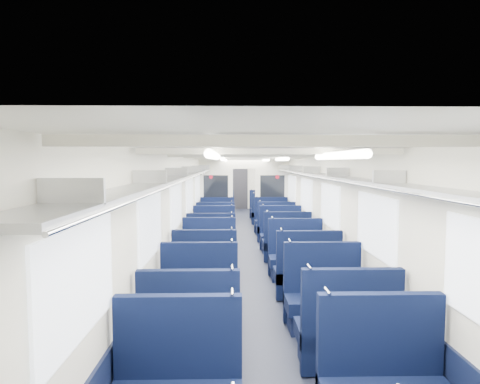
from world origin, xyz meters
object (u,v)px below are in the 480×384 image
at_px(seat_7, 324,301).
at_px(seat_12, 211,248).
at_px(seat_9, 307,276).
at_px(bulkhead, 244,193).
at_px(seat_10, 209,258).
at_px(seat_17, 276,229).
at_px(seat_22, 220,210).
at_px(seat_4, 190,338).
at_px(seat_5, 347,336).
at_px(seat_21, 266,214).
at_px(seat_11, 296,260).
at_px(seat_15, 281,237).
at_px(seat_19, 271,222).
at_px(seat_20, 219,215).
at_px(seat_18, 217,223).
at_px(seat_8, 205,275).
at_px(seat_13, 287,245).
at_px(seat_14, 214,237).
at_px(seat_16, 216,230).
at_px(seat_23, 263,210).
at_px(seat_6, 199,302).
at_px(end_door, 240,188).

xyz_separation_m(seat_7, seat_12, (-1.66, 3.42, 0.00)).
xyz_separation_m(seat_9, seat_12, (-1.66, 2.23, 0.00)).
bearing_deg(bulkhead, seat_10, -99.78).
xyz_separation_m(seat_9, seat_17, (0.00, 4.65, 0.00)).
bearing_deg(seat_22, seat_4, -90.00).
height_order(seat_10, seat_12, same).
height_order(seat_5, seat_10, same).
distance_m(seat_5, seat_21, 10.06).
bearing_deg(seat_22, seat_7, -80.77).
height_order(bulkhead, seat_10, bulkhead).
height_order(seat_11, seat_15, same).
relative_size(seat_4, seat_19, 1.00).
xyz_separation_m(seat_7, seat_20, (-1.66, 8.95, 0.00)).
bearing_deg(seat_10, seat_15, 52.27).
bearing_deg(seat_17, seat_5, -90.00).
xyz_separation_m(seat_15, seat_18, (-1.66, 2.40, 0.00)).
height_order(seat_17, seat_19, same).
xyz_separation_m(seat_8, seat_18, (0.00, 5.70, 0.00)).
height_order(seat_11, seat_13, same).
xyz_separation_m(seat_18, seat_20, (0.00, 1.93, 0.00)).
bearing_deg(seat_7, seat_14, 109.76).
height_order(seat_11, seat_21, same).
bearing_deg(seat_16, seat_14, -90.00).
bearing_deg(seat_8, seat_13, 54.34).
xyz_separation_m(seat_5, seat_8, (-1.66, 2.39, 0.00)).
height_order(seat_7, seat_8, same).
bearing_deg(seat_9, seat_8, 175.81).
bearing_deg(seat_20, seat_19, -48.61).
bearing_deg(seat_23, seat_8, -100.52).
height_order(seat_6, seat_22, same).
height_order(end_door, seat_6, end_door).
height_order(seat_16, seat_20, same).
relative_size(seat_12, seat_15, 1.00).
xyz_separation_m(bulkhead, seat_11, (0.83, -4.99, -0.88)).
bearing_deg(seat_18, seat_5, -78.41).
bearing_deg(seat_8, seat_7, -38.34).
height_order(bulkhead, seat_17, bulkhead).
bearing_deg(seat_11, seat_20, 104.01).
bearing_deg(seat_14, seat_6, -90.00).
bearing_deg(seat_19, seat_4, -101.50).
distance_m(seat_15, seat_20, 4.64).
bearing_deg(seat_22, seat_8, -90.00).
xyz_separation_m(seat_4, seat_13, (1.66, 4.72, 0.00)).
relative_size(seat_17, seat_23, 1.00).
height_order(seat_7, seat_12, same).
bearing_deg(seat_12, seat_11, -34.00).
relative_size(end_door, seat_13, 1.73).
bearing_deg(seat_7, seat_6, 179.32).
distance_m(end_door, seat_18, 6.89).
relative_size(seat_5, seat_21, 1.00).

